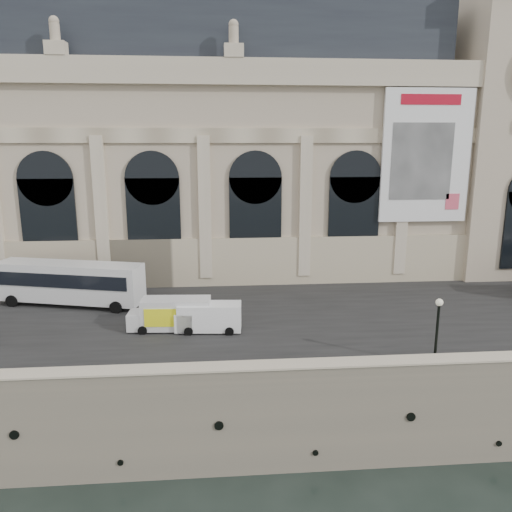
{
  "coord_description": "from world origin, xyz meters",
  "views": [
    {
      "loc": [
        2.01,
        -27.3,
        20.38
      ],
      "look_at": [
        6.07,
        22.0,
        9.06
      ],
      "focal_mm": 35.0,
      "sensor_mm": 36.0,
      "label": 1
    }
  ],
  "objects_px": {
    "bus_left": "(70,282)",
    "lamp_right": "(437,333)",
    "box_truck": "(172,314)",
    "van_c": "(206,317)"
  },
  "relations": [
    {
      "from": "bus_left",
      "to": "box_truck",
      "type": "bearing_deg",
      "value": -35.72
    },
    {
      "from": "bus_left",
      "to": "van_c",
      "type": "bearing_deg",
      "value": -31.12
    },
    {
      "from": "bus_left",
      "to": "lamp_right",
      "type": "bearing_deg",
      "value": -28.67
    },
    {
      "from": "box_truck",
      "to": "bus_left",
      "type": "bearing_deg",
      "value": 144.28
    },
    {
      "from": "lamp_right",
      "to": "van_c",
      "type": "bearing_deg",
      "value": 153.4
    },
    {
      "from": "bus_left",
      "to": "lamp_right",
      "type": "xyz_separation_m",
      "value": [
        27.22,
        -14.89,
        0.13
      ]
    },
    {
      "from": "box_truck",
      "to": "lamp_right",
      "type": "xyz_separation_m",
      "value": [
        17.68,
        -8.02,
        1.03
      ]
    },
    {
      "from": "van_c",
      "to": "lamp_right",
      "type": "xyz_separation_m",
      "value": [
        15.03,
        -7.53,
        1.17
      ]
    },
    {
      "from": "bus_left",
      "to": "box_truck",
      "type": "distance_m",
      "value": 11.79
    },
    {
      "from": "van_c",
      "to": "lamp_right",
      "type": "distance_m",
      "value": 16.85
    }
  ]
}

